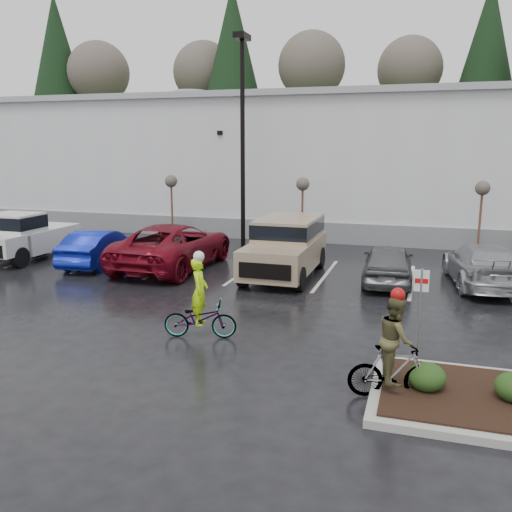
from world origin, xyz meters
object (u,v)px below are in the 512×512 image
(sapling_west, at_px, (171,185))
(suv_tan, at_px, (285,248))
(fire_lane_sign, at_px, (420,307))
(car_grey, at_px, (388,263))
(lamppost, at_px, (242,120))
(car_far_silver, at_px, (483,265))
(pickup_white, at_px, (31,234))
(cyclist_olive, at_px, (394,358))
(sapling_east, at_px, (482,192))
(cyclist_hivis, at_px, (200,311))
(sapling_mid, at_px, (303,188))
(car_blue, at_px, (100,247))
(car_red, at_px, (174,246))

(sapling_west, xyz_separation_m, suv_tan, (7.11, -5.56, -1.70))
(fire_lane_sign, relative_size, car_grey, 0.55)
(lamppost, height_order, car_grey, lamppost)
(sapling_west, relative_size, fire_lane_sign, 1.45)
(sapling_west, relative_size, car_far_silver, 0.65)
(fire_lane_sign, height_order, pickup_white, fire_lane_sign)
(lamppost, relative_size, car_far_silver, 1.87)
(cyclist_olive, bearing_deg, fire_lane_sign, -29.12)
(sapling_east, distance_m, cyclist_hivis, 14.42)
(cyclist_olive, bearing_deg, sapling_east, -23.43)
(sapling_mid, bearing_deg, car_blue, -139.29)
(cyclist_hivis, bearing_deg, cyclist_olive, -124.86)
(suv_tan, distance_m, car_far_silver, 6.68)
(pickup_white, bearing_deg, suv_tan, -0.60)
(fire_lane_sign, bearing_deg, cyclist_olive, -106.07)
(sapling_mid, xyz_separation_m, car_red, (-3.80, -5.47, -1.87))
(pickup_white, xyz_separation_m, cyclist_olive, (15.23, -8.73, -0.19))
(pickup_white, bearing_deg, car_grey, -0.01)
(sapling_west, bearing_deg, fire_lane_sign, -47.33)
(sapling_west, bearing_deg, cyclist_olive, -51.19)
(lamppost, xyz_separation_m, fire_lane_sign, (7.80, -11.80, -4.28))
(sapling_mid, bearing_deg, fire_lane_sign, -67.51)
(car_red, distance_m, cyclist_hivis, 7.88)
(car_grey, height_order, cyclist_hivis, cyclist_hivis)
(car_blue, xyz_separation_m, cyclist_olive, (11.70, -8.32, 0.09))
(car_grey, height_order, cyclist_olive, cyclist_olive)
(sapling_west, height_order, fire_lane_sign, sapling_west)
(sapling_west, xyz_separation_m, cyclist_olive, (11.40, -14.18, -1.94))
(sapling_west, xyz_separation_m, car_blue, (-0.30, -5.85, -2.03))
(sapling_mid, bearing_deg, suv_tan, -83.79)
(suv_tan, bearing_deg, car_red, 178.74)
(cyclist_olive, bearing_deg, car_far_silver, -27.19)
(car_grey, distance_m, car_far_silver, 3.10)
(lamppost, bearing_deg, pickup_white, -150.38)
(pickup_white, bearing_deg, lamppost, 29.62)
(sapling_east, relative_size, car_blue, 0.75)
(sapling_mid, height_order, car_red, sapling_mid)
(car_red, bearing_deg, car_far_silver, -175.90)
(fire_lane_sign, distance_m, cyclist_olive, 1.56)
(sapling_mid, xyz_separation_m, fire_lane_sign, (5.30, -12.80, -1.32))
(fire_lane_sign, relative_size, cyclist_olive, 1.03)
(pickup_white, distance_m, car_blue, 3.56)
(car_blue, xyz_separation_m, cyclist_hivis, (6.99, -6.41, -0.02))
(sapling_west, relative_size, cyclist_olive, 1.50)
(cyclist_hivis, bearing_deg, pickup_white, 44.31)
(sapling_mid, height_order, fire_lane_sign, sapling_mid)
(car_red, xyz_separation_m, cyclist_hivis, (3.99, -6.80, -0.18))
(sapling_mid, relative_size, car_far_silver, 0.65)
(car_grey, distance_m, cyclist_hivis, 7.90)
(sapling_east, xyz_separation_m, car_red, (-11.30, -5.47, -1.87))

